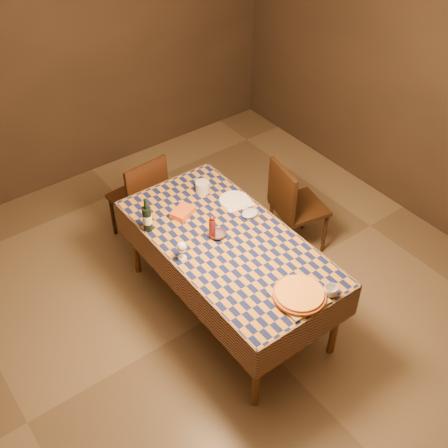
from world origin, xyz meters
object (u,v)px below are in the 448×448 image
(bowl, at_px, (218,235))
(white_plate, at_px, (234,200))
(cutting_board, at_px, (299,297))
(wine_bottle, at_px, (147,218))
(dining_table, at_px, (228,248))
(pizza, at_px, (299,294))
(chair_far, at_px, (142,196))
(chair_right, at_px, (292,204))

(bowl, relative_size, white_plate, 0.52)
(cutting_board, height_order, wine_bottle, wine_bottle)
(dining_table, relative_size, pizza, 4.10)
(white_plate, bearing_deg, chair_far, 118.42)
(chair_far, relative_size, chair_right, 1.00)
(white_plate, bearing_deg, wine_bottle, 171.17)
(dining_table, distance_m, white_plate, 0.49)
(dining_table, bearing_deg, pizza, -86.96)
(dining_table, height_order, chair_far, chair_far)
(pizza, distance_m, chair_far, 1.92)
(cutting_board, bearing_deg, chair_far, 94.27)
(dining_table, height_order, wine_bottle, wine_bottle)
(cutting_board, bearing_deg, wine_bottle, 110.46)
(bowl, xyz_separation_m, wine_bottle, (-0.38, 0.39, 0.09))
(pizza, xyz_separation_m, chair_right, (0.87, 1.00, -0.28))
(bowl, relative_size, chair_right, 0.13)
(chair_far, bearing_deg, bowl, -86.43)
(bowl, height_order, wine_bottle, wine_bottle)
(wine_bottle, distance_m, chair_far, 0.83)
(bowl, bearing_deg, white_plate, 36.85)
(chair_right, bearing_deg, dining_table, -163.94)
(white_plate, xyz_separation_m, chair_far, (-0.43, 0.80, -0.25))
(chair_far, bearing_deg, white_plate, -61.58)
(pizza, bearing_deg, bowl, 95.17)
(dining_table, distance_m, cutting_board, 0.75)
(pizza, xyz_separation_m, wine_bottle, (-0.45, 1.21, 0.07))
(pizza, distance_m, chair_right, 1.36)
(white_plate, distance_m, chair_far, 0.94)
(pizza, bearing_deg, white_plate, 75.22)
(dining_table, height_order, white_plate, white_plate)
(pizza, height_order, wine_bottle, wine_bottle)
(wine_bottle, bearing_deg, dining_table, -48.64)
(white_plate, bearing_deg, bowl, -143.15)
(wine_bottle, bearing_deg, cutting_board, -69.54)
(pizza, distance_m, wine_bottle, 1.30)
(pizza, bearing_deg, chair_right, 49.20)
(bowl, xyz_separation_m, chair_far, (-0.07, 1.07, -0.27))
(bowl, bearing_deg, dining_table, -66.58)
(dining_table, xyz_separation_m, cutting_board, (0.04, -0.74, 0.09))
(dining_table, relative_size, chair_far, 1.98)
(cutting_board, relative_size, chair_far, 0.34)
(pizza, height_order, chair_far, chair_far)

